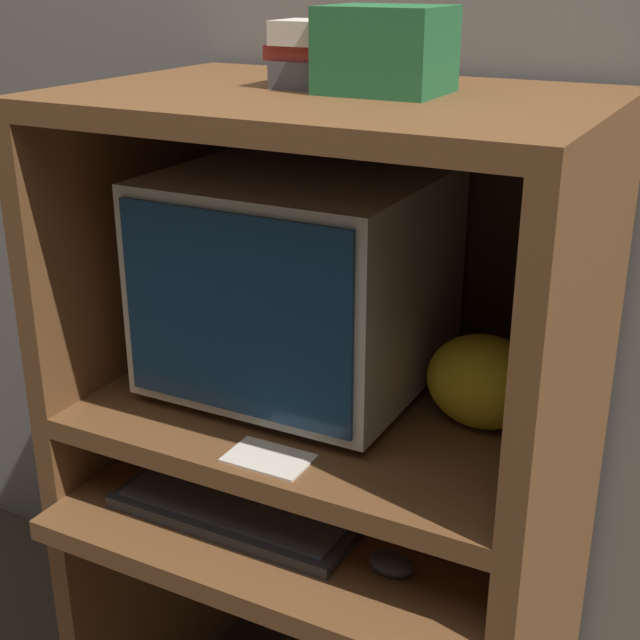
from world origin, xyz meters
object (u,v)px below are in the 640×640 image
at_px(storage_box, 386,50).
at_px(book_stack, 320,55).
at_px(crt_monitor, 300,279).
at_px(mouse, 392,563).
at_px(keyboard, 233,513).
at_px(snack_bag, 484,382).

bearing_deg(storage_box, book_stack, 179.17).
relative_size(crt_monitor, mouse, 6.03).
bearing_deg(keyboard, snack_bag, 32.93).
distance_m(keyboard, mouse, 0.29).
xyz_separation_m(keyboard, mouse, (0.29, -0.01, 0.00)).
distance_m(book_stack, storage_box, 0.11).
height_order(snack_bag, storage_box, storage_box).
bearing_deg(storage_box, mouse, -59.86).
bearing_deg(keyboard, book_stack, 77.55).
bearing_deg(snack_bag, book_stack, -179.22).
bearing_deg(book_stack, crt_monitor, 169.60).
bearing_deg(mouse, storage_box, 120.14).
bearing_deg(storage_box, crt_monitor, 176.50).
xyz_separation_m(crt_monitor, storage_box, (0.15, -0.01, 0.39)).
bearing_deg(keyboard, mouse, -1.33).
distance_m(crt_monitor, storage_box, 0.42).
xyz_separation_m(mouse, storage_box, (-0.13, 0.23, 0.73)).
height_order(keyboard, snack_bag, snack_bag).
distance_m(crt_monitor, book_stack, 0.38).
height_order(keyboard, mouse, mouse).
relative_size(mouse, storage_box, 0.41).
relative_size(crt_monitor, storage_box, 2.47).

